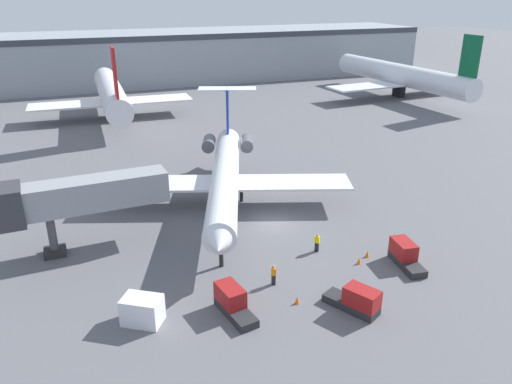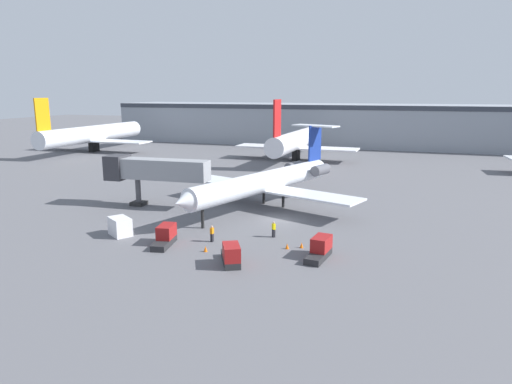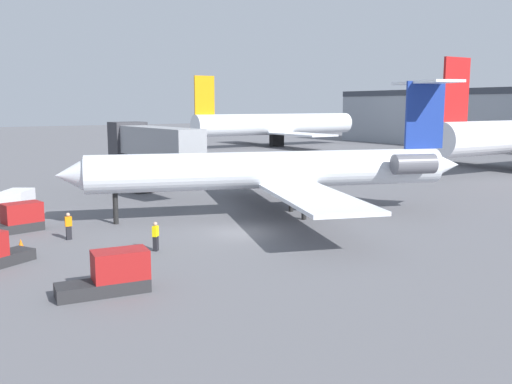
% 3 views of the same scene
% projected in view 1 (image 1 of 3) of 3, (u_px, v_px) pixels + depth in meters
% --- Properties ---
extents(ground_plane, '(400.00, 400.00, 0.10)m').
position_uv_depth(ground_plane, '(274.00, 223.00, 48.34)').
color(ground_plane, '#5B5B60').
extents(regional_jet, '(25.52, 29.71, 10.07)m').
position_uv_depth(regional_jet, '(225.00, 173.00, 50.78)').
color(regional_jet, silver).
rests_on(regional_jet, ground_plane).
extents(jet_bridge, '(14.13, 3.65, 6.61)m').
position_uv_depth(jet_bridge, '(71.00, 198.00, 41.49)').
color(jet_bridge, gray).
rests_on(jet_bridge, ground_plane).
extents(ground_crew_marshaller, '(0.47, 0.47, 1.69)m').
position_uv_depth(ground_crew_marshaller, '(317.00, 242.00, 42.78)').
color(ground_crew_marshaller, black).
rests_on(ground_crew_marshaller, ground_plane).
extents(ground_crew_loader, '(0.29, 0.42, 1.69)m').
position_uv_depth(ground_crew_loader, '(274.00, 275.00, 38.01)').
color(ground_crew_loader, black).
rests_on(ground_crew_loader, ground_plane).
extents(baggage_tug_lead, '(1.92, 4.15, 1.90)m').
position_uv_depth(baggage_tug_lead, '(405.00, 255.00, 40.84)').
color(baggage_tug_lead, '#262628').
rests_on(baggage_tug_lead, ground_plane).
extents(baggage_tug_trailing, '(3.09, 4.19, 1.90)m').
position_uv_depth(baggage_tug_trailing, '(357.00, 301.00, 34.91)').
color(baggage_tug_trailing, '#262628').
rests_on(baggage_tug_trailing, ground_plane).
extents(baggage_tug_spare, '(2.08, 4.18, 1.90)m').
position_uv_depth(baggage_tug_spare, '(233.00, 302.00, 34.73)').
color(baggage_tug_spare, '#262628').
rests_on(baggage_tug_spare, ground_plane).
extents(cargo_container_uld, '(3.12, 2.88, 1.92)m').
position_uv_depth(cargo_container_uld, '(142.00, 310.00, 33.66)').
color(cargo_container_uld, silver).
rests_on(cargo_container_uld, ground_plane).
extents(traffic_cone_near, '(0.36, 0.36, 0.55)m').
position_uv_depth(traffic_cone_near, '(367.00, 254.00, 42.12)').
color(traffic_cone_near, orange).
rests_on(traffic_cone_near, ground_plane).
extents(traffic_cone_mid, '(0.36, 0.36, 0.55)m').
position_uv_depth(traffic_cone_mid, '(359.00, 261.00, 41.08)').
color(traffic_cone_mid, orange).
rests_on(traffic_cone_mid, ground_plane).
extents(traffic_cone_far, '(0.36, 0.36, 0.55)m').
position_uv_depth(traffic_cone_far, '(297.00, 300.00, 35.91)').
color(traffic_cone_far, orange).
rests_on(traffic_cone_far, ground_plane).
extents(terminal_building, '(141.09, 21.28, 11.37)m').
position_uv_depth(terminal_building, '(137.00, 58.00, 117.13)').
color(terminal_building, '#8C939E').
rests_on(terminal_building, ground_plane).
extents(parked_airliner_west_mid, '(27.12, 32.19, 13.42)m').
position_uv_depth(parked_airliner_west_mid, '(111.00, 94.00, 84.81)').
color(parked_airliner_west_mid, white).
rests_on(parked_airliner_west_mid, ground_plane).
extents(parked_airliner_centre, '(32.21, 38.13, 13.61)m').
position_uv_depth(parked_airliner_centre, '(401.00, 75.00, 101.63)').
color(parked_airliner_centre, silver).
rests_on(parked_airliner_centre, ground_plane).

